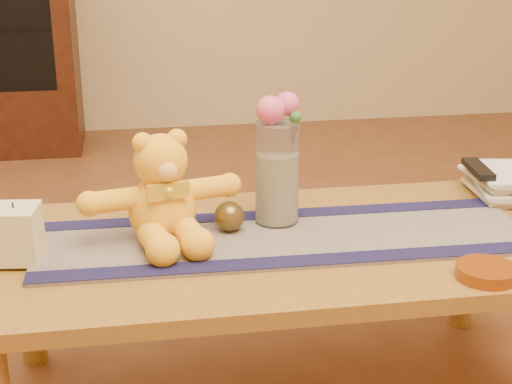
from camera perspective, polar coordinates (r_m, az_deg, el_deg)
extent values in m
cube|color=brown|center=(1.89, 1.50, -4.20)|extent=(1.40, 0.70, 0.04)
cylinder|color=brown|center=(2.24, -16.49, -7.37)|extent=(0.07, 0.07, 0.41)
cylinder|color=brown|center=(2.42, 15.23, -5.09)|extent=(0.07, 0.07, 0.41)
cube|color=#1A1640|center=(1.89, 2.15, -3.41)|extent=(1.21, 0.37, 0.01)
cube|color=#141237|center=(1.75, 3.02, -5.12)|extent=(1.20, 0.08, 0.00)
cube|color=#141237|center=(2.02, 1.41, -1.65)|extent=(1.20, 0.08, 0.00)
cube|color=beige|center=(1.82, -17.34, -2.95)|extent=(0.12, 0.12, 0.13)
cylinder|color=black|center=(1.80, -17.57, -0.94)|extent=(0.00, 0.00, 0.01)
cylinder|color=silver|center=(1.93, 1.57, 1.42)|extent=(0.11, 0.11, 0.26)
cylinder|color=beige|center=(1.94, 1.56, 0.33)|extent=(0.09, 0.09, 0.18)
sphere|color=#E04F7D|center=(1.87, 1.07, 6.09)|extent=(0.07, 0.07, 0.07)
sphere|color=#E04F7D|center=(1.89, 2.34, 6.54)|extent=(0.06, 0.06, 0.06)
sphere|color=#5350AF|center=(1.92, 1.71, 6.24)|extent=(0.04, 0.04, 0.04)
sphere|color=#5350AF|center=(1.90, 0.60, 5.85)|extent=(0.04, 0.04, 0.04)
sphere|color=#33662D|center=(1.88, 2.93, 5.58)|extent=(0.03, 0.03, 0.03)
sphere|color=brown|center=(1.90, -1.97, -1.82)|extent=(0.09, 0.09, 0.08)
imported|color=beige|center=(2.25, 15.87, -0.08)|extent=(0.18, 0.23, 0.02)
imported|color=beige|center=(2.24, 16.07, 0.35)|extent=(0.20, 0.25, 0.02)
imported|color=beige|center=(2.23, 15.79, 0.86)|extent=(0.17, 0.22, 0.02)
imported|color=beige|center=(2.23, 16.12, 1.29)|extent=(0.20, 0.25, 0.02)
cube|color=black|center=(2.21, 16.13, 1.65)|extent=(0.06, 0.16, 0.02)
cylinder|color=#BF5914|center=(1.76, 16.67, -5.70)|extent=(0.15, 0.15, 0.03)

